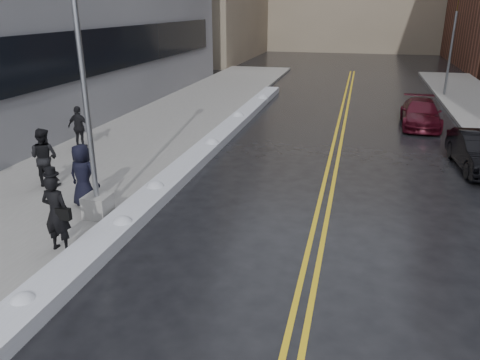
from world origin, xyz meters
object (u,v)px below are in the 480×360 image
Objects in this scene: lamppost at (89,130)px; car_maroon at (421,113)px; pedestrian_fedora at (57,213)px; pedestrian_d at (79,127)px; pedestrian_c at (83,176)px; pedestrian_b at (44,157)px; traffic_signal at (452,41)px; car_black at (480,152)px.

car_maroon is at bearing 54.72° from lamppost.
pedestrian_fedora is at bearing -119.95° from car_maroon.
pedestrian_d is at bearing -60.41° from pedestrian_fedora.
pedestrian_c is 6.07m from pedestrian_d.
lamppost is 4.15× the size of pedestrian_b.
traffic_signal is 9.36m from car_maroon.
pedestrian_fedora is 1.10× the size of pedestrian_d.
lamppost is at bearing -123.63° from car_maroon.
traffic_signal reaches higher than car_maroon.
lamppost is 16.50m from car_maroon.
traffic_signal is 3.26× the size of pedestrian_b.
car_maroon is (10.18, 12.80, -0.43)m from pedestrian_c.
lamppost is 4.56× the size of pedestrian_d.
traffic_signal is at bearing -132.39° from pedestrian_d.
pedestrian_fedora is 1.00× the size of pedestrian_b.
car_black is at bearing -157.20° from pedestrian_b.
pedestrian_fedora reaches higher than pedestrian_c.
car_black is (10.70, 8.97, -0.41)m from pedestrian_fedora.
pedestrian_b is 1.02× the size of pedestrian_c.
lamppost reaches higher than traffic_signal.
traffic_signal reaches higher than pedestrian_fedora.
lamppost is 4.14× the size of pedestrian_fedora.
pedestrian_fedora is 8.57m from pedestrian_d.
pedestrian_fedora is 0.43× the size of car_maroon.
pedestrian_c is 16.36m from car_maroon.
lamppost is 7.12m from pedestrian_d.
car_black is at bearing -93.85° from traffic_signal.
lamppost is 2.35m from pedestrian_fedora.
car_black is at bearing -139.31° from pedestrian_fedora.
traffic_signal is 1.40× the size of car_maroon.
car_maroon is at bearing -135.31° from pedestrian_b.
traffic_signal is at bearing 81.93° from car_black.
pedestrian_d is (-1.26, 3.94, -0.08)m from pedestrian_b.
lamppost reaches higher than pedestrian_b.
lamppost is at bearing -86.17° from pedestrian_fedora.
pedestrian_d is 0.39× the size of car_maroon.
pedestrian_c is (-0.72, 0.58, -1.48)m from lamppost.
car_black is (13.57, 5.41, -0.40)m from pedestrian_b.
lamppost is 3.57m from pedestrian_b.
pedestrian_c is at bearing 152.06° from pedestrian_b.
traffic_signal is 3.25× the size of pedestrian_fedora.
pedestrian_fedora is 0.46× the size of car_black.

